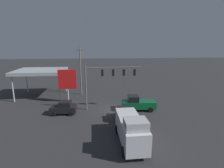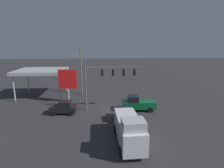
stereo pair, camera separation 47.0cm
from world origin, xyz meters
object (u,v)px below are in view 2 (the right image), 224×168
object	(u,v)px
utility_pole	(81,70)
price_sign	(68,80)
sedan_waiting	(124,114)
delivery_truck	(129,129)
hatchback_crossing	(64,108)
traffic_signal_assembly	(108,76)
pickup_parked	(138,104)

from	to	relation	value
utility_pole	price_sign	distance (m)	5.58
utility_pole	sedan_waiting	xyz separation A→B (m)	(-6.89, 13.67, -4.18)
utility_pole	sedan_waiting	distance (m)	15.87
price_sign	sedan_waiting	size ratio (longest dim) A/B	1.34
delivery_truck	sedan_waiting	xyz separation A→B (m)	(-0.22, -5.58, -0.74)
utility_pole	hatchback_crossing	distance (m)	11.35
traffic_signal_assembly	price_sign	bearing A→B (deg)	-28.80
traffic_signal_assembly	sedan_waiting	world-z (taller)	traffic_signal_assembly
delivery_truck	hatchback_crossing	size ratio (longest dim) A/B	1.76
delivery_truck	traffic_signal_assembly	bearing A→B (deg)	-172.29
hatchback_crossing	delivery_truck	bearing A→B (deg)	136.60
pickup_parked	sedan_waiting	xyz separation A→B (m)	(2.75, 3.79, -0.16)
hatchback_crossing	utility_pole	bearing A→B (deg)	-96.54
pickup_parked	sedan_waiting	world-z (taller)	pickup_parked
hatchback_crossing	sedan_waiting	xyz separation A→B (m)	(-8.64, 3.27, 0.00)
delivery_truck	sedan_waiting	distance (m)	5.63
delivery_truck	hatchback_crossing	xyz separation A→B (m)	(8.42, -8.84, -0.75)
utility_pole	pickup_parked	distance (m)	14.38
pickup_parked	hatchback_crossing	distance (m)	11.40
hatchback_crossing	traffic_signal_assembly	bearing A→B (deg)	-164.96
utility_pole	sedan_waiting	size ratio (longest dim) A/B	2.16
traffic_signal_assembly	pickup_parked	distance (m)	6.36
traffic_signal_assembly	hatchback_crossing	distance (m)	8.25
price_sign	sedan_waiting	bearing A→B (deg)	135.87
sedan_waiting	utility_pole	bearing A→B (deg)	-156.04
utility_pole	sedan_waiting	world-z (taller)	utility_pole
utility_pole	hatchback_crossing	bearing A→B (deg)	80.46
utility_pole	pickup_parked	xyz separation A→B (m)	(-9.64, 9.88, -4.02)
hatchback_crossing	pickup_parked	bearing A→B (deg)	-174.37
price_sign	delivery_truck	xyz separation A→B (m)	(-8.57, 14.11, -2.43)
pickup_parked	hatchback_crossing	size ratio (longest dim) A/B	1.37
traffic_signal_assembly	delivery_truck	xyz separation A→B (m)	(-1.63, 10.29, -3.71)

